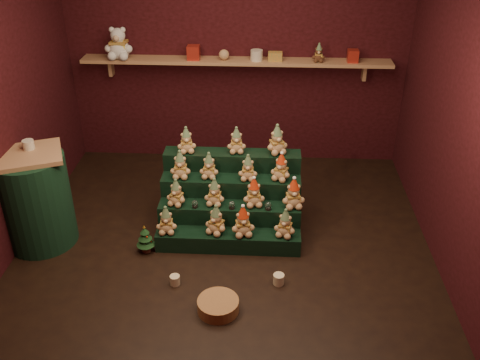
# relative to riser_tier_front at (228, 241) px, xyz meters

# --- Properties ---
(ground) EXTENTS (4.00, 4.00, 0.00)m
(ground) POSITION_rel_riser_tier_front_xyz_m (-0.03, -0.02, -0.09)
(ground) COLOR black
(ground) RESTS_ON ground
(back_wall) EXTENTS (4.00, 0.10, 2.80)m
(back_wall) POSITION_rel_riser_tier_front_xyz_m (-0.03, 2.03, 1.31)
(back_wall) COLOR black
(back_wall) RESTS_ON ground
(front_wall) EXTENTS (4.00, 0.10, 2.80)m
(front_wall) POSITION_rel_riser_tier_front_xyz_m (-0.03, -2.07, 1.31)
(front_wall) COLOR black
(front_wall) RESTS_ON ground
(right_wall) EXTENTS (0.10, 4.00, 2.80)m
(right_wall) POSITION_rel_riser_tier_front_xyz_m (2.02, -0.02, 1.31)
(right_wall) COLOR black
(right_wall) RESTS_ON ground
(back_shelf) EXTENTS (3.60, 0.26, 0.24)m
(back_shelf) POSITION_rel_riser_tier_front_xyz_m (-0.03, 1.85, 1.20)
(back_shelf) COLOR #A17550
(back_shelf) RESTS_ON ground
(riser_tier_front) EXTENTS (1.40, 0.22, 0.18)m
(riser_tier_front) POSITION_rel_riser_tier_front_xyz_m (0.00, 0.00, 0.00)
(riser_tier_front) COLOR black
(riser_tier_front) RESTS_ON ground
(riser_tier_midfront) EXTENTS (1.40, 0.22, 0.36)m
(riser_tier_midfront) POSITION_rel_riser_tier_front_xyz_m (0.00, 0.22, 0.09)
(riser_tier_midfront) COLOR black
(riser_tier_midfront) RESTS_ON ground
(riser_tier_midback) EXTENTS (1.40, 0.22, 0.54)m
(riser_tier_midback) POSITION_rel_riser_tier_front_xyz_m (0.00, 0.44, 0.18)
(riser_tier_midback) COLOR black
(riser_tier_midback) RESTS_ON ground
(riser_tier_back) EXTENTS (1.40, 0.22, 0.72)m
(riser_tier_back) POSITION_rel_riser_tier_front_xyz_m (0.00, 0.66, 0.27)
(riser_tier_back) COLOR black
(riser_tier_back) RESTS_ON ground
(teddy_0) EXTENTS (0.21, 0.20, 0.28)m
(teddy_0) POSITION_rel_riser_tier_front_xyz_m (-0.59, -0.01, 0.23)
(teddy_0) COLOR tan
(teddy_0) RESTS_ON riser_tier_front
(teddy_1) EXTENTS (0.28, 0.27, 0.30)m
(teddy_1) POSITION_rel_riser_tier_front_xyz_m (-0.11, 0.01, 0.24)
(teddy_1) COLOR tan
(teddy_1) RESTS_ON riser_tier_front
(teddy_2) EXTENTS (0.26, 0.24, 0.31)m
(teddy_2) POSITION_rel_riser_tier_front_xyz_m (0.14, -0.01, 0.24)
(teddy_2) COLOR tan
(teddy_2) RESTS_ON riser_tier_front
(teddy_3) EXTENTS (0.25, 0.23, 0.28)m
(teddy_3) POSITION_rel_riser_tier_front_xyz_m (0.54, -0.00, 0.23)
(teddy_3) COLOR tan
(teddy_3) RESTS_ON riser_tier_front
(teddy_4) EXTENTS (0.24, 0.23, 0.27)m
(teddy_4) POSITION_rel_riser_tier_front_xyz_m (-0.52, 0.21, 0.41)
(teddy_4) COLOR tan
(teddy_4) RESTS_ON riser_tier_midfront
(teddy_5) EXTENTS (0.22, 0.20, 0.28)m
(teddy_5) POSITION_rel_riser_tier_front_xyz_m (-0.15, 0.23, 0.41)
(teddy_5) COLOR tan
(teddy_5) RESTS_ON riser_tier_midfront
(teddy_6) EXTENTS (0.24, 0.22, 0.29)m
(teddy_6) POSITION_rel_riser_tier_front_xyz_m (0.24, 0.24, 0.42)
(teddy_6) COLOR tan
(teddy_6) RESTS_ON riser_tier_midfront
(teddy_7) EXTENTS (0.25, 0.23, 0.31)m
(teddy_7) POSITION_rel_riser_tier_front_xyz_m (0.62, 0.22, 0.42)
(teddy_7) COLOR tan
(teddy_7) RESTS_ON riser_tier_midfront
(teddy_8) EXTENTS (0.21, 0.19, 0.29)m
(teddy_8) POSITION_rel_riser_tier_front_xyz_m (-0.50, 0.43, 0.59)
(teddy_8) COLOR tan
(teddy_8) RESTS_ON riser_tier_midback
(teddy_9) EXTENTS (0.20, 0.18, 0.26)m
(teddy_9) POSITION_rel_riser_tier_front_xyz_m (-0.22, 0.45, 0.58)
(teddy_9) COLOR tan
(teddy_9) RESTS_ON riser_tier_midback
(teddy_10) EXTENTS (0.19, 0.17, 0.26)m
(teddy_10) POSITION_rel_riser_tier_front_xyz_m (0.17, 0.43, 0.58)
(teddy_10) COLOR tan
(teddy_10) RESTS_ON riser_tier_midback
(teddy_11) EXTENTS (0.26, 0.25, 0.28)m
(teddy_11) POSITION_rel_riser_tier_front_xyz_m (0.50, 0.44, 0.59)
(teddy_11) COLOR tan
(teddy_11) RESTS_ON riser_tier_midback
(teddy_12) EXTENTS (0.22, 0.21, 0.27)m
(teddy_12) POSITION_rel_riser_tier_front_xyz_m (-0.46, 0.64, 0.76)
(teddy_12) COLOR tan
(teddy_12) RESTS_ON riser_tier_back
(teddy_13) EXTENTS (0.20, 0.19, 0.27)m
(teddy_13) POSITION_rel_riser_tier_front_xyz_m (0.04, 0.67, 0.76)
(teddy_13) COLOR tan
(teddy_13) RESTS_ON riser_tier_back
(teddy_14) EXTENTS (0.27, 0.26, 0.30)m
(teddy_14) POSITION_rel_riser_tier_front_xyz_m (0.45, 0.67, 0.78)
(teddy_14) COLOR tan
(teddy_14) RESTS_ON riser_tier_back
(snow_globe_a) EXTENTS (0.06, 0.06, 0.08)m
(snow_globe_a) POSITION_rel_riser_tier_front_xyz_m (-0.33, 0.16, 0.31)
(snow_globe_a) COLOR black
(snow_globe_a) RESTS_ON riser_tier_midfront
(snow_globe_b) EXTENTS (0.06, 0.06, 0.08)m
(snow_globe_b) POSITION_rel_riser_tier_front_xyz_m (0.03, 0.16, 0.31)
(snow_globe_b) COLOR black
(snow_globe_b) RESTS_ON riser_tier_midfront
(snow_globe_c) EXTENTS (0.06, 0.06, 0.08)m
(snow_globe_c) POSITION_rel_riser_tier_front_xyz_m (0.38, 0.16, 0.31)
(snow_globe_c) COLOR black
(snow_globe_c) RESTS_ON riser_tier_midfront
(side_table) EXTENTS (0.79, 0.73, 0.97)m
(side_table) POSITION_rel_riser_tier_front_xyz_m (-1.85, 0.03, 0.39)
(side_table) COLOR #A17550
(side_table) RESTS_ON ground
(table_ornament) EXTENTS (0.11, 0.11, 0.09)m
(table_ornament) POSITION_rel_riser_tier_front_xyz_m (-1.85, 0.13, 0.92)
(table_ornament) COLOR beige
(table_ornament) RESTS_ON side_table
(mini_christmas_tree) EXTENTS (0.18, 0.18, 0.30)m
(mini_christmas_tree) POSITION_rel_riser_tier_front_xyz_m (-0.79, -0.09, 0.06)
(mini_christmas_tree) COLOR #482419
(mini_christmas_tree) RESTS_ON ground
(mug_left) EXTENTS (0.09, 0.09, 0.09)m
(mug_left) POSITION_rel_riser_tier_front_xyz_m (-0.44, -0.55, -0.04)
(mug_left) COLOR beige
(mug_left) RESTS_ON ground
(mug_right) EXTENTS (0.10, 0.10, 0.10)m
(mug_right) POSITION_rel_riser_tier_front_xyz_m (0.49, -0.50, -0.04)
(mug_right) COLOR beige
(mug_right) RESTS_ON ground
(wicker_basket) EXTENTS (0.38, 0.38, 0.11)m
(wicker_basket) POSITION_rel_riser_tier_front_xyz_m (-0.02, -0.86, -0.04)
(wicker_basket) COLOR #A27141
(wicker_basket) RESTS_ON ground
(white_bear) EXTENTS (0.33, 0.30, 0.46)m
(white_bear) POSITION_rel_riser_tier_front_xyz_m (-1.38, 1.82, 1.46)
(white_bear) COLOR white
(white_bear) RESTS_ON back_shelf
(brown_bear) EXTENTS (0.15, 0.13, 0.21)m
(brown_bear) POSITION_rel_riser_tier_front_xyz_m (0.91, 1.82, 1.33)
(brown_bear) COLOR #4F291A
(brown_bear) RESTS_ON back_shelf
(gift_tin_red_a) EXTENTS (0.14, 0.14, 0.16)m
(gift_tin_red_a) POSITION_rel_riser_tier_front_xyz_m (-0.52, 1.83, 1.31)
(gift_tin_red_a) COLOR #A62619
(gift_tin_red_a) RESTS_ON back_shelf
(gift_tin_cream) EXTENTS (0.14, 0.14, 0.12)m
(gift_tin_cream) POSITION_rel_riser_tier_front_xyz_m (0.21, 1.83, 1.29)
(gift_tin_cream) COLOR beige
(gift_tin_cream) RESTS_ON back_shelf
(gift_tin_red_b) EXTENTS (0.12, 0.12, 0.14)m
(gift_tin_red_b) POSITION_rel_riser_tier_front_xyz_m (1.30, 1.83, 1.30)
(gift_tin_red_b) COLOR #A62619
(gift_tin_red_b) RESTS_ON back_shelf
(shelf_plush_ball) EXTENTS (0.12, 0.12, 0.12)m
(shelf_plush_ball) POSITION_rel_riser_tier_front_xyz_m (-0.17, 1.83, 1.29)
(shelf_plush_ball) COLOR tan
(shelf_plush_ball) RESTS_ON back_shelf
(scarf_gift_box) EXTENTS (0.16, 0.10, 0.10)m
(scarf_gift_box) POSITION_rel_riser_tier_front_xyz_m (0.42, 1.83, 1.28)
(scarf_gift_box) COLOR orange
(scarf_gift_box) RESTS_ON back_shelf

